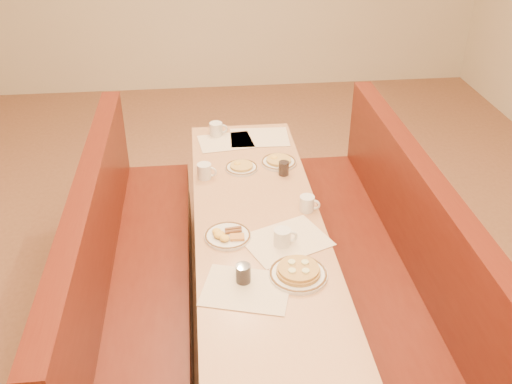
{
  "coord_description": "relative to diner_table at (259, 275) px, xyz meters",
  "views": [
    {
      "loc": [
        -0.29,
        -2.55,
        2.52
      ],
      "look_at": [
        0.0,
        0.15,
        0.85
      ],
      "focal_mm": 40.0,
      "sensor_mm": 36.0,
      "label": 1
    }
  ],
  "objects": [
    {
      "name": "booth_right",
      "position": [
        0.73,
        0.0,
        -0.01
      ],
      "size": [
        0.55,
        2.5,
        1.05
      ],
      "color": "#4C3326",
      "rests_on": "ground"
    },
    {
      "name": "placemat_near_right",
      "position": [
        0.12,
        -0.19,
        0.38
      ],
      "size": [
        0.51,
        0.45,
        0.0
      ],
      "primitive_type": "cube",
      "rotation": [
        0.0,
        0.0,
        0.4
      ],
      "color": "beige",
      "rests_on": "diner_table"
    },
    {
      "name": "placemat_far_right",
      "position": [
        0.12,
        1.03,
        0.38
      ],
      "size": [
        0.42,
        0.32,
        0.0
      ],
      "primitive_type": "cube",
      "rotation": [
        0.0,
        0.0,
        -0.04
      ],
      "color": "beige",
      "rests_on": "diner_table"
    },
    {
      "name": "coffee_mug_a",
      "position": [
        0.1,
        -0.22,
        0.42
      ],
      "size": [
        0.12,
        0.09,
        0.09
      ],
      "rotation": [
        0.0,
        0.0,
        0.02
      ],
      "color": "silver",
      "rests_on": "diner_table"
    },
    {
      "name": "extra_plate_mid",
      "position": [
        0.2,
        0.64,
        0.39
      ],
      "size": [
        0.23,
        0.23,
        0.05
      ],
      "rotation": [
        0.0,
        0.0,
        -0.29
      ],
      "color": "silver",
      "rests_on": "diner_table"
    },
    {
      "name": "pancake_plate",
      "position": [
        0.14,
        -0.47,
        0.4
      ],
      "size": [
        0.28,
        0.28,
        0.06
      ],
      "rotation": [
        0.0,
        0.0,
        0.22
      ],
      "color": "silver",
      "rests_on": "diner_table"
    },
    {
      "name": "ground",
      "position": [
        0.0,
        0.0,
        -0.37
      ],
      "size": [
        8.0,
        8.0,
        0.0
      ],
      "primitive_type": "plane",
      "color": "#9E6647",
      "rests_on": "ground"
    },
    {
      "name": "soda_tumbler_mid",
      "position": [
        0.21,
        0.5,
        0.42
      ],
      "size": [
        0.06,
        0.06,
        0.09
      ],
      "color": "black",
      "rests_on": "diner_table"
    },
    {
      "name": "coffee_mug_c",
      "position": [
        0.28,
        0.08,
        0.42
      ],
      "size": [
        0.11,
        0.08,
        0.09
      ],
      "rotation": [
        0.0,
        0.0,
        -0.39
      ],
      "color": "silver",
      "rests_on": "diner_table"
    },
    {
      "name": "coffee_mug_b",
      "position": [
        -0.28,
        0.51,
        0.42
      ],
      "size": [
        0.12,
        0.09,
        0.09
      ],
      "rotation": [
        0.0,
        0.0,
        -0.33
      ],
      "color": "silver",
      "rests_on": "diner_table"
    },
    {
      "name": "placemat_near_left",
      "position": [
        -0.12,
        -0.54,
        0.38
      ],
      "size": [
        0.46,
        0.4,
        0.0
      ],
      "primitive_type": "cube",
      "rotation": [
        0.0,
        0.0,
        -0.28
      ],
      "color": "beige",
      "rests_on": "diner_table"
    },
    {
      "name": "extra_plate_far",
      "position": [
        -0.04,
        0.6,
        0.39
      ],
      "size": [
        0.21,
        0.21,
        0.04
      ],
      "rotation": [
        0.0,
        0.0,
        -0.42
      ],
      "color": "silver",
      "rests_on": "diner_table"
    },
    {
      "name": "eggs_plate",
      "position": [
        -0.18,
        -0.13,
        0.39
      ],
      "size": [
        0.25,
        0.25,
        0.05
      ],
      "rotation": [
        0.0,
        0.0,
        -0.04
      ],
      "color": "silver",
      "rests_on": "diner_table"
    },
    {
      "name": "coffee_mug_d",
      "position": [
        -0.18,
        1.1,
        0.43
      ],
      "size": [
        0.13,
        0.09,
        0.1
      ],
      "rotation": [
        0.0,
        0.0,
        0.03
      ],
      "color": "silver",
      "rests_on": "diner_table"
    },
    {
      "name": "booth_left",
      "position": [
        -0.73,
        0.0,
        -0.01
      ],
      "size": [
        0.55,
        2.5,
        1.05
      ],
      "color": "#4C3326",
      "rests_on": "ground"
    },
    {
      "name": "placemat_far_left",
      "position": [
        -0.12,
        0.99,
        0.38
      ],
      "size": [
        0.39,
        0.32,
        0.0
      ],
      "primitive_type": "cube",
      "rotation": [
        0.0,
        0.0,
        0.13
      ],
      "color": "beige",
      "rests_on": "diner_table"
    },
    {
      "name": "soda_tumbler_near",
      "position": [
        -0.13,
        -0.49,
        0.42
      ],
      "size": [
        0.07,
        0.07,
        0.1
      ],
      "color": "black",
      "rests_on": "diner_table"
    },
    {
      "name": "diner_table",
      "position": [
        0.0,
        0.0,
        0.0
      ],
      "size": [
        0.7,
        2.5,
        0.75
      ],
      "color": "black",
      "rests_on": "ground"
    }
  ]
}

